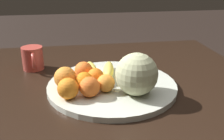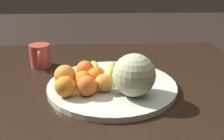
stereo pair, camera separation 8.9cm
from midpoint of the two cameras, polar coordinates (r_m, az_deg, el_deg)
The scene contains 13 objects.
kitchen_table at distance 0.93m, azimuth -1.02°, elevation -10.13°, with size 1.27×1.19×0.75m.
fruit_bowl at distance 0.92m, azimuth 2.79°, elevation -3.42°, with size 0.45×0.45×0.02m.
melon at distance 0.82m, azimuth 7.96°, elevation -1.17°, with size 0.14×0.14×0.14m.
banana_bunch at distance 0.97m, azimuth 2.19°, elevation -0.16°, with size 0.19×0.19×0.04m.
orange_front_left at distance 0.95m, azimuth -3.17°, elevation 0.05°, with size 0.07×0.07×0.07m.
orange_front_right at distance 0.89m, azimuth -7.34°, elevation -1.32°, with size 0.07×0.07×0.07m.
orange_mid_center at distance 0.85m, azimuth 1.23°, elevation -2.87°, with size 0.06×0.06×0.06m.
orange_back_left at distance 0.82m, azimuth -7.08°, elevation -3.65°, with size 0.07×0.07×0.07m.
orange_back_right at distance 0.87m, azimuth -3.33°, elevation -2.17°, with size 0.06×0.06×0.06m.
orange_top_small at distance 0.90m, azimuth -0.78°, elevation -1.30°, with size 0.06×0.06×0.06m.
orange_side_extra at distance 0.82m, azimuth -2.43°, elevation -3.52°, with size 0.06×0.06×0.06m.
produce_tag at distance 0.93m, azimuth 0.77°, elevation -2.44°, with size 0.09×0.10×0.00m.
ceramic_mug at distance 1.13m, azimuth -13.22°, elevation 3.03°, with size 0.09×0.12×0.09m.
Camera 2 is at (0.02, -0.79, 1.15)m, focal length 42.00 mm.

